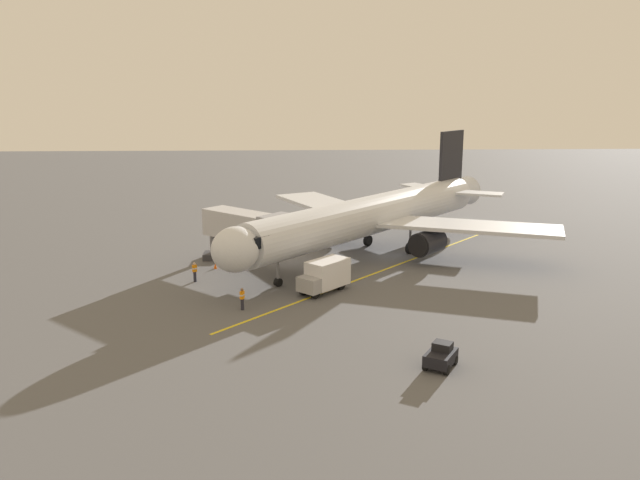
{
  "coord_description": "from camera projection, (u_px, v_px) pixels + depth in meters",
  "views": [
    {
      "loc": [
        9.37,
        62.07,
        16.39
      ],
      "look_at": [
        6.99,
        5.75,
        3.0
      ],
      "focal_mm": 36.33,
      "sensor_mm": 36.0,
      "label": 1
    }
  ],
  "objects": [
    {
      "name": "safety_cone_nose_right",
      "position": [
        215.0,
        266.0,
        59.75
      ],
      "size": [
        0.32,
        0.32,
        0.55
      ],
      "primitive_type": "cone",
      "color": "#F2590F",
      "rests_on": "ground"
    },
    {
      "name": "safety_cone_nose_left",
      "position": [
        326.0,
        287.0,
        53.33
      ],
      "size": [
        0.32,
        0.32,
        0.55
      ],
      "primitive_type": "cone",
      "color": "#F2590F",
      "rests_on": "ground"
    },
    {
      "name": "ground_crew_wing_walker",
      "position": [
        195.0,
        272.0,
        55.61
      ],
      "size": [
        0.46,
        0.38,
        1.71
      ],
      "color": "#23232D",
      "rests_on": "ground"
    },
    {
      "name": "airplane",
      "position": [
        374.0,
        215.0,
        63.89
      ],
      "size": [
        32.64,
        33.45,
        11.5
      ],
      "color": "silver",
      "rests_on": "ground"
    },
    {
      "name": "ground_crew_marshaller",
      "position": [
        242.0,
        299.0,
        48.54
      ],
      "size": [
        0.37,
        0.46,
        1.71
      ],
      "color": "#23232D",
      "rests_on": "ground"
    },
    {
      "name": "apron_lead_in_line",
      "position": [
        379.0,
        272.0,
        58.77
      ],
      "size": [
        27.12,
        29.73,
        0.01
      ],
      "primitive_type": "cube",
      "rotation": [
        0.0,
        0.0,
        -0.74
      ],
      "color": "yellow",
      "rests_on": "ground"
    },
    {
      "name": "box_truck_portside",
      "position": [
        324.0,
        275.0,
        52.72
      ],
      "size": [
        4.6,
        4.66,
        2.62
      ],
      "color": "#9E9EA3",
      "rests_on": "ground"
    },
    {
      "name": "jet_bridge",
      "position": [
        254.0,
        229.0,
        58.87
      ],
      "size": [
        9.77,
        9.19,
        5.4
      ],
      "color": "#B7B7BC",
      "rests_on": "ground"
    },
    {
      "name": "tug_near_nose",
      "position": [
        441.0,
        356.0,
        38.64
      ],
      "size": [
        2.47,
        2.74,
        1.5
      ],
      "color": "black",
      "rests_on": "ground"
    },
    {
      "name": "ground_plane",
      "position": [
        388.0,
        255.0,
        64.5
      ],
      "size": [
        220.0,
        220.0,
        0.0
      ],
      "primitive_type": "plane",
      "color": "#565659"
    }
  ]
}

